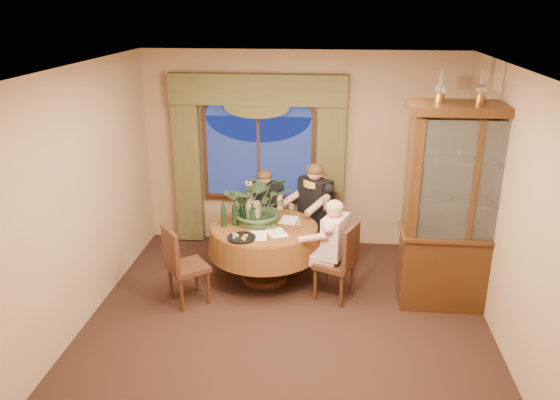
# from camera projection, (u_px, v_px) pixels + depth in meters

# --- Properties ---
(floor) EXTENTS (5.00, 5.00, 0.00)m
(floor) POSITION_uv_depth(u_px,v_px,m) (285.00, 335.00, 5.92)
(floor) COLOR black
(floor) RESTS_ON ground
(wall_back) EXTENTS (4.50, 0.00, 4.50)m
(wall_back) POSITION_uv_depth(u_px,v_px,m) (301.00, 151.00, 7.77)
(wall_back) COLOR #A3805D
(wall_back) RESTS_ON ground
(wall_right) EXTENTS (0.00, 5.00, 5.00)m
(wall_right) POSITION_uv_depth(u_px,v_px,m) (519.00, 224.00, 5.23)
(wall_right) COLOR #A3805D
(wall_right) RESTS_ON ground
(ceiling) EXTENTS (5.00, 5.00, 0.00)m
(ceiling) POSITION_uv_depth(u_px,v_px,m) (286.00, 72.00, 4.96)
(ceiling) COLOR white
(ceiling) RESTS_ON wall_back
(window) EXTENTS (1.62, 0.10, 1.32)m
(window) POSITION_uv_depth(u_px,v_px,m) (259.00, 158.00, 7.80)
(window) COLOR navy
(window) RESTS_ON wall_back
(arched_transom) EXTENTS (1.60, 0.06, 0.44)m
(arched_transom) POSITION_uv_depth(u_px,v_px,m) (258.00, 103.00, 7.53)
(arched_transom) COLOR navy
(arched_transom) RESTS_ON wall_back
(drapery_left) EXTENTS (0.38, 0.14, 2.32)m
(drapery_left) POSITION_uv_depth(u_px,v_px,m) (188.00, 165.00, 7.89)
(drapery_left) COLOR #4A4521
(drapery_left) RESTS_ON floor
(drapery_right) EXTENTS (0.38, 0.14, 2.32)m
(drapery_right) POSITION_uv_depth(u_px,v_px,m) (331.00, 169.00, 7.70)
(drapery_right) COLOR #4A4521
(drapery_right) RESTS_ON floor
(swag_valance) EXTENTS (2.45, 0.16, 0.42)m
(swag_valance) POSITION_uv_depth(u_px,v_px,m) (257.00, 90.00, 7.39)
(swag_valance) COLOR #4A4521
(swag_valance) RESTS_ON wall_back
(dining_table) EXTENTS (1.67, 1.67, 0.75)m
(dining_table) POSITION_uv_depth(u_px,v_px,m) (265.00, 253.00, 6.99)
(dining_table) COLOR maroon
(dining_table) RESTS_ON floor
(china_cabinet) EXTENTS (1.48, 0.58, 2.40)m
(china_cabinet) POSITION_uv_depth(u_px,v_px,m) (466.00, 210.00, 6.13)
(china_cabinet) COLOR #321C0F
(china_cabinet) RESTS_ON floor
(oil_lamp_left) EXTENTS (0.11, 0.11, 0.34)m
(oil_lamp_left) POSITION_uv_depth(u_px,v_px,m) (441.00, 86.00, 5.70)
(oil_lamp_left) COLOR #A5722D
(oil_lamp_left) RESTS_ON china_cabinet
(oil_lamp_center) EXTENTS (0.11, 0.11, 0.34)m
(oil_lamp_center) POSITION_uv_depth(u_px,v_px,m) (482.00, 87.00, 5.66)
(oil_lamp_center) COLOR #A5722D
(oil_lamp_center) RESTS_ON china_cabinet
(oil_lamp_right) EXTENTS (0.11, 0.11, 0.34)m
(oil_lamp_right) POSITION_uv_depth(u_px,v_px,m) (523.00, 88.00, 5.62)
(oil_lamp_right) COLOR #A5722D
(oil_lamp_right) RESTS_ON china_cabinet
(chair_right) EXTENTS (0.55, 0.55, 0.96)m
(chair_right) POSITION_uv_depth(u_px,v_px,m) (335.00, 262.00, 6.51)
(chair_right) COLOR black
(chair_right) RESTS_ON floor
(chair_back_right) EXTENTS (0.59, 0.59, 0.96)m
(chair_back_right) POSITION_uv_depth(u_px,v_px,m) (316.00, 225.00, 7.56)
(chair_back_right) COLOR black
(chair_back_right) RESTS_ON floor
(chair_back) EXTENTS (0.49, 0.49, 0.96)m
(chair_back) POSITION_uv_depth(u_px,v_px,m) (261.00, 216.00, 7.90)
(chair_back) COLOR black
(chair_back) RESTS_ON floor
(chair_front_left) EXTENTS (0.59, 0.59, 0.96)m
(chair_front_left) POSITION_uv_depth(u_px,v_px,m) (188.00, 265.00, 6.43)
(chair_front_left) COLOR black
(chair_front_left) RESTS_ON floor
(person_pink) EXTENTS (0.54, 0.56, 1.24)m
(person_pink) POSITION_uv_depth(u_px,v_px,m) (334.00, 249.00, 6.50)
(person_pink) COLOR beige
(person_pink) RESTS_ON floor
(person_back) EXTENTS (0.48, 0.45, 1.22)m
(person_back) POSITION_uv_depth(u_px,v_px,m) (265.00, 211.00, 7.75)
(person_back) COLOR black
(person_back) RESTS_ON floor
(person_scarf) EXTENTS (0.67, 0.67, 1.39)m
(person_scarf) POSITION_uv_depth(u_px,v_px,m) (315.00, 212.00, 7.47)
(person_scarf) COLOR black
(person_scarf) RESTS_ON floor
(stoneware_vase) EXTENTS (0.14, 0.14, 0.26)m
(stoneware_vase) POSITION_uv_depth(u_px,v_px,m) (256.00, 212.00, 6.95)
(stoneware_vase) COLOR tan
(stoneware_vase) RESTS_ON dining_table
(centerpiece_plant) EXTENTS (0.87, 0.97, 0.76)m
(centerpiece_plant) POSITION_uv_depth(u_px,v_px,m) (260.00, 179.00, 6.79)
(centerpiece_plant) COLOR #314F30
(centerpiece_plant) RESTS_ON dining_table
(olive_bowl) EXTENTS (0.14, 0.14, 0.04)m
(olive_bowl) POSITION_uv_depth(u_px,v_px,m) (271.00, 227.00, 6.77)
(olive_bowl) COLOR #4B5630
(olive_bowl) RESTS_ON dining_table
(cheese_platter) EXTENTS (0.34, 0.34, 0.02)m
(cheese_platter) POSITION_uv_depth(u_px,v_px,m) (242.00, 238.00, 6.48)
(cheese_platter) COLOR black
(cheese_platter) RESTS_ON dining_table
(wine_bottle_0) EXTENTS (0.07, 0.07, 0.33)m
(wine_bottle_0) POSITION_uv_depth(u_px,v_px,m) (235.00, 210.00, 6.92)
(wine_bottle_0) COLOR tan
(wine_bottle_0) RESTS_ON dining_table
(wine_bottle_1) EXTENTS (0.07, 0.07, 0.33)m
(wine_bottle_1) POSITION_uv_depth(u_px,v_px,m) (242.00, 208.00, 6.98)
(wine_bottle_1) COLOR black
(wine_bottle_1) RESTS_ON dining_table
(wine_bottle_2) EXTENTS (0.07, 0.07, 0.33)m
(wine_bottle_2) POSITION_uv_depth(u_px,v_px,m) (252.00, 216.00, 6.72)
(wine_bottle_2) COLOR black
(wine_bottle_2) RESTS_ON dining_table
(wine_bottle_3) EXTENTS (0.07, 0.07, 0.33)m
(wine_bottle_3) POSITION_uv_depth(u_px,v_px,m) (224.00, 214.00, 6.79)
(wine_bottle_3) COLOR black
(wine_bottle_3) RESTS_ON dining_table
(wine_bottle_4) EXTENTS (0.07, 0.07, 0.33)m
(wine_bottle_4) POSITION_uv_depth(u_px,v_px,m) (235.00, 213.00, 6.82)
(wine_bottle_4) COLOR black
(wine_bottle_4) RESTS_ON dining_table
(wine_bottle_5) EXTENTS (0.07, 0.07, 0.33)m
(wine_bottle_5) POSITION_uv_depth(u_px,v_px,m) (249.00, 211.00, 6.87)
(wine_bottle_5) COLOR tan
(wine_bottle_5) RESTS_ON dining_table
(tasting_paper_0) EXTENTS (0.32, 0.36, 0.00)m
(tasting_paper_0) POSITION_uv_depth(u_px,v_px,m) (277.00, 233.00, 6.64)
(tasting_paper_0) COLOR white
(tasting_paper_0) RESTS_ON dining_table
(tasting_paper_1) EXTENTS (0.25, 0.33, 0.00)m
(tasting_paper_1) POSITION_uv_depth(u_px,v_px,m) (289.00, 220.00, 7.03)
(tasting_paper_1) COLOR white
(tasting_paper_1) RESTS_ON dining_table
(tasting_paper_2) EXTENTS (0.24, 0.32, 0.00)m
(tasting_paper_2) POSITION_uv_depth(u_px,v_px,m) (258.00, 236.00, 6.56)
(tasting_paper_2) COLOR white
(tasting_paper_2) RESTS_ON dining_table
(wine_glass_person_pink) EXTENTS (0.07, 0.07, 0.18)m
(wine_glass_person_pink) POSITION_uv_depth(u_px,v_px,m) (298.00, 226.00, 6.63)
(wine_glass_person_pink) COLOR silver
(wine_glass_person_pink) RESTS_ON dining_table
(wine_glass_person_back) EXTENTS (0.07, 0.07, 0.18)m
(wine_glass_person_back) POSITION_uv_depth(u_px,v_px,m) (265.00, 206.00, 7.28)
(wine_glass_person_back) COLOR silver
(wine_glass_person_back) RESTS_ON dining_table
(wine_glass_person_scarf) EXTENTS (0.07, 0.07, 0.18)m
(wine_glass_person_scarf) POSITION_uv_depth(u_px,v_px,m) (291.00, 210.00, 7.13)
(wine_glass_person_scarf) COLOR silver
(wine_glass_person_scarf) RESTS_ON dining_table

